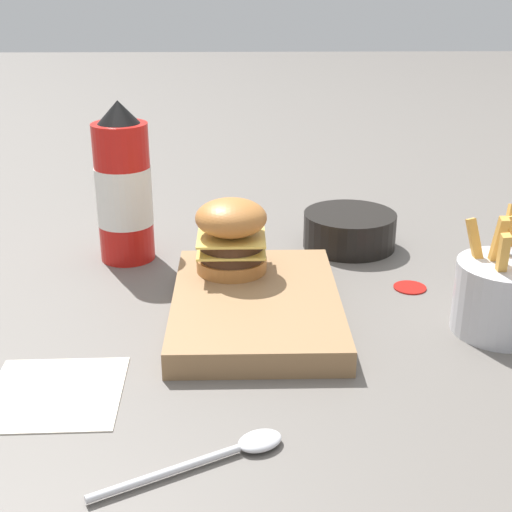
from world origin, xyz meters
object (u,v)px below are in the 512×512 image
(side_bowl, at_px, (349,229))
(spoon, at_px, (231,450))
(burger, at_px, (231,235))
(ketchup_bottle, at_px, (124,189))
(serving_board, at_px, (256,305))
(fries_basket, at_px, (503,295))

(side_bowl, distance_m, spoon, 0.54)
(burger, height_order, ketchup_bottle, ketchup_bottle)
(burger, xyz_separation_m, ketchup_bottle, (-0.12, -0.15, 0.03))
(ketchup_bottle, relative_size, side_bowl, 1.65)
(side_bowl, height_order, spoon, side_bowl)
(side_bowl, bearing_deg, burger, -48.07)
(serving_board, xyz_separation_m, spoon, (0.27, -0.03, -0.01))
(serving_board, bearing_deg, burger, -158.18)
(burger, xyz_separation_m, side_bowl, (-0.16, 0.18, -0.05))
(fries_basket, relative_size, side_bowl, 1.03)
(fries_basket, bearing_deg, burger, -110.32)
(burger, bearing_deg, serving_board, 21.82)
(burger, relative_size, ketchup_bottle, 0.41)
(ketchup_bottle, xyz_separation_m, spoon, (0.47, 0.16, -0.10))
(ketchup_bottle, bearing_deg, spoon, 18.54)
(serving_board, distance_m, fries_basket, 0.29)
(ketchup_bottle, height_order, side_bowl, ketchup_bottle)
(side_bowl, bearing_deg, spoon, -19.26)
(ketchup_bottle, relative_size, spoon, 1.38)
(serving_board, bearing_deg, spoon, -5.93)
(fries_basket, distance_m, spoon, 0.39)
(spoon, bearing_deg, serving_board, 56.73)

